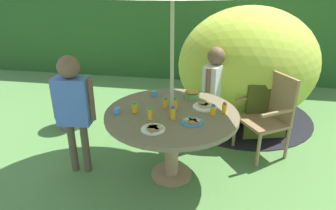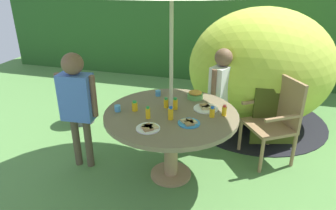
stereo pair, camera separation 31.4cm
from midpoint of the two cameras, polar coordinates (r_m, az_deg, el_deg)
name	(u,v)px [view 2 (the right image)]	position (r m, az deg, el deg)	size (l,w,h in m)	color
ground_plane	(171,176)	(3.51, 3.15, -12.89)	(10.00, 10.00, 0.02)	#548442
hedge_backdrop	(218,34)	(6.38, 10.63, 12.58)	(9.00, 0.70, 1.75)	#285623
garden_table	(171,123)	(3.17, 3.41, -3.46)	(1.35, 1.35, 0.76)	tan
wooden_chair	(277,116)	(3.80, 21.59, -1.95)	(0.66, 0.68, 0.99)	#93704C
dome_tent	(261,68)	(4.58, 18.54, 6.42)	(2.51, 2.51, 1.63)	#B2C63F
potted_plant	(81,102)	(4.59, -13.86, 0.46)	(0.40, 0.40, 0.59)	#595960
child_in_white_shirt	(222,85)	(3.85, 12.12, 3.60)	(0.29, 0.39, 1.23)	navy
child_in_blue_shirt	(77,97)	(3.35, -13.85, 1.32)	(0.45, 0.22, 1.32)	brown
snack_bowl	(195,95)	(3.46, 7.62, 1.80)	(0.17, 0.17, 0.09)	#66B259
plate_near_right	(148,128)	(2.79, -0.40, -4.27)	(0.22, 0.22, 0.03)	white
plate_center_back	(189,123)	(2.90, 6.97, -3.31)	(0.21, 0.21, 0.03)	#338CD8
plate_near_left	(206,108)	(3.23, 9.75, -0.60)	(0.25, 0.25, 0.03)	white
juice_bottle_far_left	(212,112)	(3.05, 11.03, -1.37)	(0.05, 0.05, 0.11)	yellow
juice_bottle_far_right	(135,106)	(3.14, -3.28, -0.28)	(0.06, 0.06, 0.11)	yellow
juice_bottle_center_front	(166,103)	(3.21, 2.44, 0.31)	(0.05, 0.05, 0.11)	yellow
juice_bottle_mid_left	(148,113)	(2.97, -0.69, -1.51)	(0.05, 0.05, 0.12)	yellow
juice_bottle_mid_right	(171,113)	(2.95, 3.53, -1.62)	(0.05, 0.05, 0.13)	yellow
juice_bottle_front_edge	(224,111)	(3.11, 13.15, -1.10)	(0.05, 0.05, 0.11)	yellow
juice_bottle_back_edge	(175,104)	(3.17, 4.16, 0.16)	(0.05, 0.05, 0.12)	yellow
cup_near	(158,93)	(3.50, 0.73, 2.14)	(0.06, 0.06, 0.06)	#4C99D8
cup_far	(118,108)	(3.14, -6.43, -0.67)	(0.06, 0.06, 0.06)	#4C99D8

